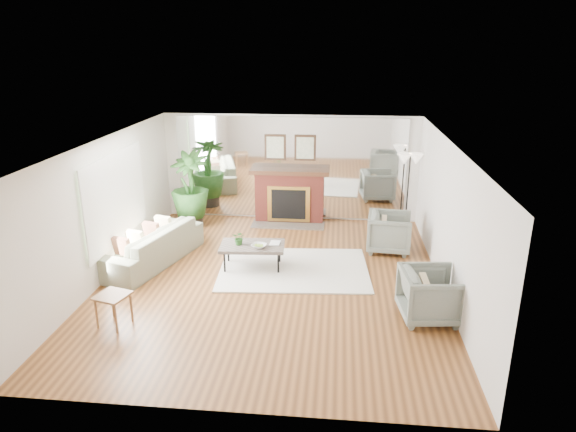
# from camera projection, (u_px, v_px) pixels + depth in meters

# --- Properties ---
(ground) EXTENTS (7.00, 7.00, 0.00)m
(ground) POSITION_uv_depth(u_px,v_px,m) (272.00, 280.00, 9.26)
(ground) COLOR brown
(ground) RESTS_ON ground
(wall_left) EXTENTS (0.02, 7.00, 2.50)m
(wall_left) POSITION_uv_depth(u_px,v_px,m) (105.00, 209.00, 9.14)
(wall_left) COLOR silver
(wall_left) RESTS_ON ground
(wall_right) EXTENTS (0.02, 7.00, 2.50)m
(wall_right) POSITION_uv_depth(u_px,v_px,m) (448.00, 221.00, 8.58)
(wall_right) COLOR silver
(wall_right) RESTS_ON ground
(wall_back) EXTENTS (6.00, 0.02, 2.50)m
(wall_back) POSITION_uv_depth(u_px,v_px,m) (290.00, 168.00, 12.15)
(wall_back) COLOR silver
(wall_back) RESTS_ON ground
(mirror_panel) EXTENTS (5.40, 0.04, 2.40)m
(mirror_panel) POSITION_uv_depth(u_px,v_px,m) (290.00, 168.00, 12.13)
(mirror_panel) COLOR silver
(mirror_panel) RESTS_ON wall_back
(window_panel) EXTENTS (0.04, 2.40, 1.50)m
(window_panel) POSITION_uv_depth(u_px,v_px,m) (115.00, 198.00, 9.49)
(window_panel) COLOR #B2E09E
(window_panel) RESTS_ON wall_left
(fireplace) EXTENTS (1.85, 0.83, 2.05)m
(fireplace) POSITION_uv_depth(u_px,v_px,m) (289.00, 195.00, 12.12)
(fireplace) COLOR maroon
(fireplace) RESTS_ON ground
(area_rug) EXTENTS (2.91, 2.17, 0.03)m
(area_rug) POSITION_uv_depth(u_px,v_px,m) (294.00, 269.00, 9.68)
(area_rug) COLOR white
(area_rug) RESTS_ON ground
(coffee_table) EXTENTS (1.24, 0.78, 0.48)m
(coffee_table) POSITION_uv_depth(u_px,v_px,m) (252.00, 247.00, 9.63)
(coffee_table) COLOR #63584E
(coffee_table) RESTS_ON ground
(sofa) EXTENTS (1.58, 2.59, 0.71)m
(sofa) POSITION_uv_depth(u_px,v_px,m) (150.00, 245.00, 9.92)
(sofa) COLOR gray
(sofa) RESTS_ON ground
(armchair_back) EXTENTS (0.95, 0.93, 0.80)m
(armchair_back) POSITION_uv_depth(u_px,v_px,m) (389.00, 232.00, 10.46)
(armchair_back) COLOR gray
(armchair_back) RESTS_ON ground
(armchair_front) EXTENTS (0.98, 0.95, 0.80)m
(armchair_front) POSITION_uv_depth(u_px,v_px,m) (430.00, 295.00, 7.86)
(armchair_front) COLOR gray
(armchair_front) RESTS_ON ground
(side_table) EXTENTS (0.55, 0.55, 0.51)m
(side_table) POSITION_uv_depth(u_px,v_px,m) (113.00, 299.00, 7.68)
(side_table) COLOR #925F3A
(side_table) RESTS_ON ground
(potted_ficus) EXTENTS (1.03, 1.03, 1.78)m
(potted_ficus) POSITION_uv_depth(u_px,v_px,m) (190.00, 187.00, 11.63)
(potted_ficus) COLOR black
(potted_ficus) RESTS_ON ground
(floor_lamp) EXTENTS (0.57, 0.32, 1.76)m
(floor_lamp) POSITION_uv_depth(u_px,v_px,m) (410.00, 165.00, 11.32)
(floor_lamp) COLOR black
(floor_lamp) RESTS_ON ground
(tabletop_plant) EXTENTS (0.29, 0.26, 0.27)m
(tabletop_plant) POSITION_uv_depth(u_px,v_px,m) (239.00, 238.00, 9.57)
(tabletop_plant) COLOR #316224
(tabletop_plant) RESTS_ON coffee_table
(fruit_bowl) EXTENTS (0.34, 0.34, 0.07)m
(fruit_bowl) POSITION_uv_depth(u_px,v_px,m) (259.00, 246.00, 9.47)
(fruit_bowl) COLOR #925F3A
(fruit_bowl) RESTS_ON coffee_table
(book) EXTENTS (0.20, 0.27, 0.02)m
(book) POSITION_uv_depth(u_px,v_px,m) (270.00, 243.00, 9.67)
(book) COLOR #925F3A
(book) RESTS_ON coffee_table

